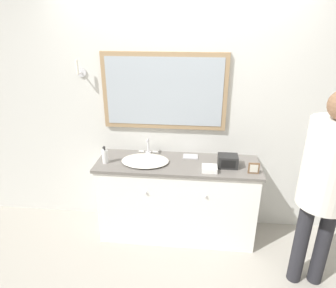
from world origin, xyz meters
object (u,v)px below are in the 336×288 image
object	(u,v)px
sink_basin	(145,160)
person	(328,175)
appliance_box	(228,161)
picture_frame	(254,168)
soap_bottle	(105,156)

from	to	relation	value
sink_basin	person	distance (m)	1.64
appliance_box	picture_frame	world-z (taller)	appliance_box
soap_bottle	appliance_box	world-z (taller)	soap_bottle
sink_basin	soap_bottle	distance (m)	0.40
soap_bottle	picture_frame	distance (m)	1.45
appliance_box	person	xyz separation A→B (m)	(0.72, -0.50, 0.16)
appliance_box	person	world-z (taller)	person
sink_basin	appliance_box	xyz separation A→B (m)	(0.82, -0.02, 0.04)
appliance_box	picture_frame	bearing A→B (deg)	-27.20
soap_bottle	picture_frame	bearing A→B (deg)	-2.95
soap_bottle	appliance_box	xyz separation A→B (m)	(1.22, 0.04, -0.01)
appliance_box	soap_bottle	bearing A→B (deg)	-177.92
soap_bottle	appliance_box	size ratio (longest dim) A/B	0.95
picture_frame	person	xyz separation A→B (m)	(0.49, -0.38, 0.17)
person	appliance_box	bearing A→B (deg)	145.15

